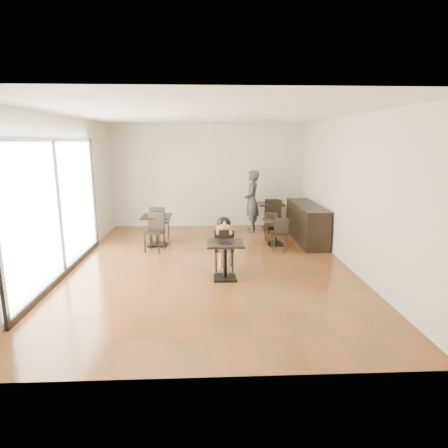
{
  "coord_description": "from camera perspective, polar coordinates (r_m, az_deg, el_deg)",
  "views": [
    {
      "loc": [
        -0.04,
        -7.84,
        2.66
      ],
      "look_at": [
        0.3,
        -0.32,
        1.0
      ],
      "focal_mm": 30.0,
      "sensor_mm": 36.0,
      "label": 1
    }
  ],
  "objects": [
    {
      "name": "child_table",
      "position": [
        7.4,
        0.18,
        -5.58
      ],
      "size": [
        0.71,
        0.71,
        0.75
      ],
      "primitive_type": null,
      "color": "black",
      "rests_on": "floor"
    },
    {
      "name": "ceiling",
      "position": [
        7.86,
        -2.36,
        16.36
      ],
      "size": [
        6.0,
        8.0,
        0.01
      ],
      "primitive_type": "cube",
      "color": "white",
      "rests_on": "floor"
    },
    {
      "name": "wall_front",
      "position": [
        3.98,
        -1.88,
        -3.03
      ],
      "size": [
        6.0,
        0.01,
        3.2
      ],
      "primitive_type": "cube",
      "color": "beige",
      "rests_on": "floor"
    },
    {
      "name": "floor",
      "position": [
        8.28,
        -2.17,
        -6.32
      ],
      "size": [
        6.0,
        8.0,
        0.01
      ],
      "primitive_type": "cube",
      "color": "brown",
      "rests_on": "ground"
    },
    {
      "name": "cafe_table_left",
      "position": [
        9.91,
        -10.13,
        -0.97
      ],
      "size": [
        0.9,
        0.9,
        0.79
      ],
      "primitive_type": null,
      "rotation": [
        0.0,
        0.0,
        -0.23
      ],
      "color": "black",
      "rests_on": "floor"
    },
    {
      "name": "pizza_slice",
      "position": [
        7.58,
        0.05,
        -0.39
      ],
      "size": [
        0.26,
        0.2,
        0.06
      ],
      "primitive_type": null,
      "color": "#DFC382",
      "rests_on": "child"
    },
    {
      "name": "plate",
      "position": [
        7.19,
        0.22,
        -2.94
      ],
      "size": [
        0.25,
        0.25,
        0.02
      ],
      "primitive_type": "cylinder",
      "color": "black",
      "rests_on": "child_table"
    },
    {
      "name": "child",
      "position": [
        7.87,
        -0.02,
        -3.02
      ],
      "size": [
        0.4,
        0.56,
        1.13
      ],
      "primitive_type": null,
      "color": "slate",
      "rests_on": "child_chair"
    },
    {
      "name": "service_counter",
      "position": [
        10.43,
        12.44,
        0.18
      ],
      "size": [
        0.6,
        2.4,
        1.0
      ],
      "primitive_type": "cube",
      "color": "black",
      "rests_on": "floor"
    },
    {
      "name": "chair_left_b",
      "position": [
        9.36,
        -10.58,
        -1.28
      ],
      "size": [
        0.51,
        0.51,
        0.95
      ],
      "primitive_type": null,
      "rotation": [
        0.0,
        0.0,
        -0.23
      ],
      "color": "black",
      "rests_on": "floor"
    },
    {
      "name": "wall_back",
      "position": [
        11.89,
        -2.39,
        7.31
      ],
      "size": [
        6.0,
        0.01,
        3.2
      ],
      "primitive_type": "cube",
      "color": "beige",
      "rests_on": "floor"
    },
    {
      "name": "cafe_table_back",
      "position": [
        11.72,
        7.11,
        1.22
      ],
      "size": [
        0.84,
        0.84,
        0.8
      ],
      "primitive_type": null,
      "rotation": [
        0.0,
        0.0,
        -0.12
      ],
      "color": "black",
      "rests_on": "floor"
    },
    {
      "name": "child_chair",
      "position": [
        7.9,
        -0.02,
        -3.83
      ],
      "size": [
        0.4,
        0.4,
        0.9
      ],
      "primitive_type": null,
      "rotation": [
        0.0,
        0.0,
        3.14
      ],
      "color": "black",
      "rests_on": "floor"
    },
    {
      "name": "chair_back_b",
      "position": [
        11.17,
        7.7,
        1.08
      ],
      "size": [
        0.48,
        0.48,
        0.96
      ],
      "primitive_type": null,
      "rotation": [
        0.0,
        0.0,
        -0.12
      ],
      "color": "black",
      "rests_on": "floor"
    },
    {
      "name": "cafe_table_mid",
      "position": [
        9.9,
        7.88,
        -1.29
      ],
      "size": [
        0.81,
        0.81,
        0.66
      ],
      "primitive_type": null,
      "rotation": [
        0.0,
        0.0,
        -0.37
      ],
      "color": "black",
      "rests_on": "floor"
    },
    {
      "name": "chair_mid_b",
      "position": [
        9.36,
        8.5,
        -1.68
      ],
      "size": [
        0.46,
        0.46,
        0.8
      ],
      "primitive_type": null,
      "rotation": [
        0.0,
        0.0,
        -0.37
      ],
      "color": "black",
      "rests_on": "floor"
    },
    {
      "name": "chair_mid_a",
      "position": [
        10.41,
        7.35,
        -0.21
      ],
      "size": [
        0.46,
        0.46,
        0.8
      ],
      "primitive_type": null,
      "rotation": [
        0.0,
        0.0,
        2.77
      ],
      "color": "black",
      "rests_on": "floor"
    },
    {
      "name": "wall_left",
      "position": [
        8.45,
        -23.13,
        4.22
      ],
      "size": [
        0.01,
        8.0,
        3.2
      ],
      "primitive_type": "cube",
      "color": "beige",
      "rests_on": "floor"
    },
    {
      "name": "adult_patron",
      "position": [
        11.24,
        4.27,
        3.49
      ],
      "size": [
        0.51,
        0.72,
        1.84
      ],
      "primitive_type": "imported",
      "rotation": [
        0.0,
        0.0,
        -1.69
      ],
      "color": "#3D3C42",
      "rests_on": "floor"
    },
    {
      "name": "wall_right",
      "position": [
        8.48,
        18.53,
        4.6
      ],
      "size": [
        0.01,
        8.0,
        3.2
      ],
      "primitive_type": "cube",
      "color": "beige",
      "rests_on": "floor"
    },
    {
      "name": "chair_back_a",
      "position": [
        11.72,
        7.22,
        1.62
      ],
      "size": [
        0.48,
        0.48,
        0.96
      ],
      "primitive_type": null,
      "rotation": [
        0.0,
        0.0,
        3.03
      ],
      "color": "black",
      "rests_on": "floor"
    },
    {
      "name": "storefront_window",
      "position": [
        8.0,
        -24.03,
        2.28
      ],
      "size": [
        0.04,
        4.5,
        2.6
      ],
      "primitive_type": "cube",
      "color": "white",
      "rests_on": "floor"
    },
    {
      "name": "chair_left_a",
      "position": [
        10.42,
        -9.76,
        0.16
      ],
      "size": [
        0.51,
        0.51,
        0.95
      ],
      "primitive_type": null,
      "rotation": [
        0.0,
        0.0,
        2.91
      ],
      "color": "black",
      "rests_on": "floor"
    }
  ]
}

